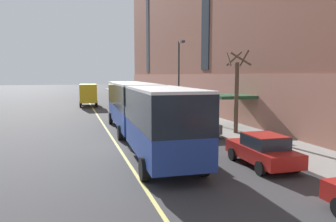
# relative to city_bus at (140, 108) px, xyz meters

# --- Properties ---
(ground_plane) EXTENTS (260.00, 260.00, 0.00)m
(ground_plane) POSITION_rel_city_bus_xyz_m (-0.98, -1.55, -2.16)
(ground_plane) COLOR #38383A
(sidewalk) EXTENTS (4.13, 160.00, 0.15)m
(sidewalk) POSITION_rel_city_bus_xyz_m (7.64, 1.45, -2.08)
(sidewalk) COLOR gray
(sidewalk) RESTS_ON ground
(city_bus) EXTENTS (3.42, 19.64, 3.74)m
(city_bus) POSITION_rel_city_bus_xyz_m (0.00, 0.00, 0.00)
(city_bus) COLOR navy
(city_bus) RESTS_ON ground
(parked_car_red_0) EXTENTS (2.04, 4.34, 1.56)m
(parked_car_red_0) POSITION_rel_city_bus_xyz_m (4.34, -7.60, -1.38)
(parked_car_red_0) COLOR #B21E19
(parked_car_red_0) RESTS_ON ground
(parked_car_darkgray_1) EXTENTS (2.10, 4.81, 1.56)m
(parked_car_darkgray_1) POSITION_rel_city_bus_xyz_m (4.41, 1.17, -1.37)
(parked_car_darkgray_1) COLOR #4C4C51
(parked_car_darkgray_1) RESTS_ON ground
(box_truck) EXTENTS (2.56, 6.61, 3.07)m
(box_truck) POSITION_rel_city_bus_xyz_m (-2.09, 25.15, -0.43)
(box_truck) COLOR gold
(box_truck) RESTS_ON ground
(street_tree_mid_block) EXTENTS (1.53, 1.70, 5.92)m
(street_tree_mid_block) POSITION_rel_city_bus_xyz_m (7.06, 0.16, 1.07)
(street_tree_mid_block) COLOR brown
(street_tree_mid_block) RESTS_ON sidewalk
(street_lamp) EXTENTS (0.36, 1.48, 7.53)m
(street_lamp) POSITION_rel_city_bus_xyz_m (6.18, 10.46, 2.55)
(street_lamp) COLOR #2D2D30
(street_lamp) RESTS_ON sidewalk
(lane_centerline) EXTENTS (0.16, 140.00, 0.01)m
(lane_centerline) POSITION_rel_city_bus_xyz_m (-1.70, 1.45, -2.15)
(lane_centerline) COLOR #E0D66B
(lane_centerline) RESTS_ON ground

